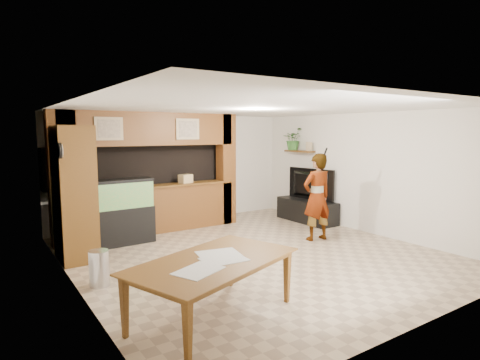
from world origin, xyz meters
TOP-DOWN VIEW (x-y plane):
  - floor at (0.00, 0.00)m, footprint 6.50×6.50m
  - ceiling at (0.00, 0.00)m, footprint 6.50×6.50m
  - wall_back at (0.00, 3.25)m, footprint 6.00×0.00m
  - wall_left at (-3.00, 0.00)m, footprint 0.00×6.50m
  - wall_right at (3.00, 0.00)m, footprint 0.00×6.50m
  - partition at (-0.95, 2.64)m, footprint 4.20×0.99m
  - wall_clock at (-2.97, 1.00)m, footprint 0.05×0.25m
  - wall_shelf at (2.85, 1.95)m, footprint 0.25×0.90m
  - pantry_cabinet at (-2.70, 1.48)m, footprint 0.57×0.94m
  - trash_can at (-2.70, -0.01)m, footprint 0.28×0.28m
  - aquarium at (-1.73, 1.95)m, footprint 1.16×0.43m
  - tv_stand at (2.65, 1.42)m, footprint 0.59×1.61m
  - television at (2.65, 1.42)m, footprint 0.36×1.34m
  - photo_frame at (2.85, 1.60)m, footprint 0.07×0.17m
  - potted_plant at (2.82, 2.17)m, footprint 0.63×0.58m
  - person at (1.63, 0.06)m, footprint 0.68×0.49m
  - microphone at (1.68, -0.10)m, footprint 0.03×0.10m
  - dining_table at (-1.84, -1.82)m, footprint 2.28×1.73m
  - newspaper_a at (-1.75, -1.85)m, footprint 0.53×0.40m
  - newspaper_b at (-2.18, -2.02)m, footprint 0.61×0.54m
  - newspaper_c at (-1.69, -1.62)m, footprint 0.56×0.46m
  - counter_box at (-0.12, 2.45)m, footprint 0.33×0.27m

SIDE VIEW (x-z plane):
  - floor at x=0.00m, z-range 0.00..0.00m
  - trash_can at x=-2.70m, z-range 0.00..0.52m
  - tv_stand at x=2.65m, z-range 0.00..0.54m
  - dining_table at x=-1.84m, z-range 0.00..0.71m
  - aquarium at x=-1.73m, z-range -0.01..1.27m
  - newspaper_b at x=-2.18m, z-range 0.71..0.72m
  - newspaper_a at x=-1.75m, z-range 0.71..0.72m
  - newspaper_c at x=-1.69m, z-range 0.71..0.72m
  - person at x=1.63m, z-range 0.00..1.76m
  - television at x=2.65m, z-range 0.54..1.30m
  - counter_box at x=-0.12m, z-range 1.04..1.23m
  - pantry_cabinet at x=-2.70m, z-range 0.00..2.29m
  - wall_back at x=0.00m, z-range -1.70..4.30m
  - wall_left at x=-3.00m, z-range -1.95..4.55m
  - wall_right at x=3.00m, z-range -1.95..4.55m
  - partition at x=-0.95m, z-range 0.01..2.61m
  - wall_shelf at x=2.85m, z-range 1.68..1.72m
  - microphone at x=1.68m, z-range 1.73..1.88m
  - photo_frame at x=2.85m, z-range 1.72..1.94m
  - wall_clock at x=-2.97m, z-range 1.77..2.02m
  - potted_plant at x=2.82m, z-range 1.72..2.29m
  - ceiling at x=0.00m, z-range 2.60..2.60m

